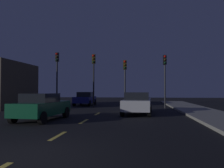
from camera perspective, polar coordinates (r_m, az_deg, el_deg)
ground_plane at (r=12.65m, az=-6.58°, el=-9.18°), size 80.00×80.00×0.00m
lane_stripe_second at (r=8.49m, az=-13.73°, el=-12.84°), size 0.16×1.60×0.01m
lane_stripe_third at (r=12.07m, az=-7.26°, el=-9.52°), size 0.16×1.60×0.01m
lane_stripe_fourth at (r=15.76m, az=-3.83°, el=-7.69°), size 0.16×1.60×0.01m
traffic_signal_far_left at (r=22.62m, az=-14.01°, el=3.74°), size 0.32×0.38×5.43m
traffic_signal_center_left at (r=21.56m, az=-4.77°, el=3.53°), size 0.32×0.38×5.17m
traffic_signal_center_right at (r=21.12m, az=3.36°, el=2.55°), size 0.32×0.38×4.55m
traffic_signal_far_right at (r=21.24m, az=13.48°, el=3.30°), size 0.32×0.38×4.97m
car_stopped_ahead at (r=15.80m, az=6.59°, el=-4.83°), size 2.18×4.70×1.53m
car_adjacent_lane at (r=12.93m, az=-17.66°, el=-5.54°), size 2.10×4.08×1.49m
car_oncoming_far at (r=24.84m, az=-6.96°, el=-3.73°), size 1.90×3.84×1.49m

